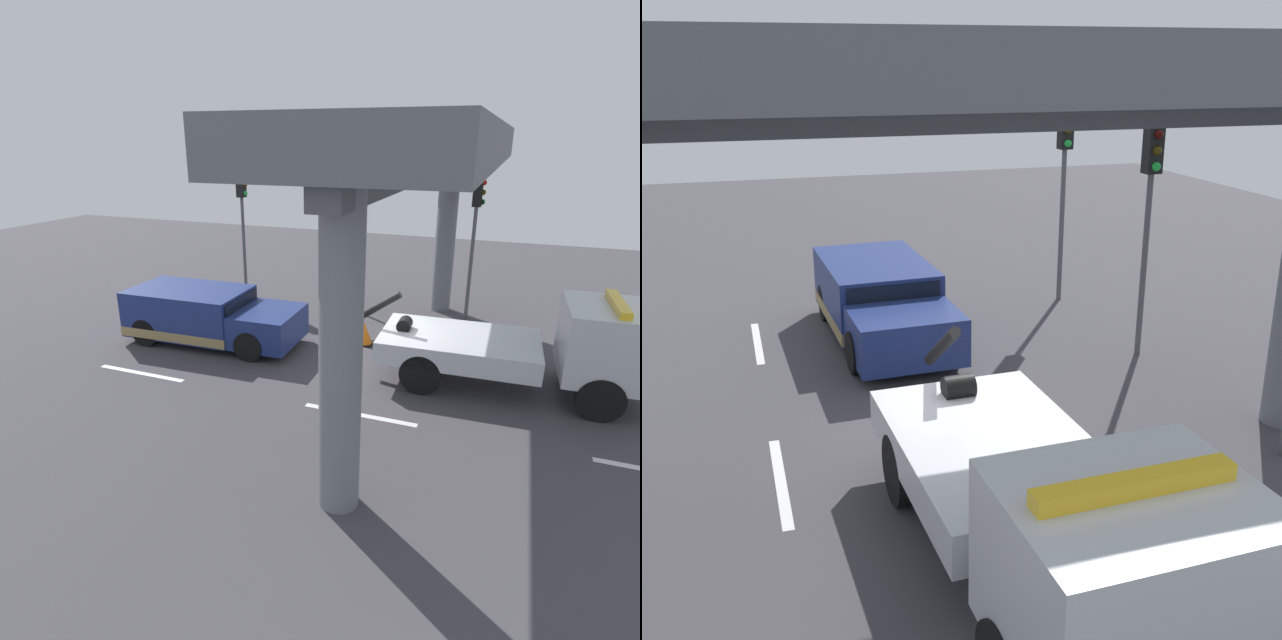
% 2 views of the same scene
% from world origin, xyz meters
% --- Properties ---
extents(ground_plane, '(60.00, 40.00, 0.10)m').
position_xyz_m(ground_plane, '(0.00, 0.00, -0.05)').
color(ground_plane, '#423F44').
extents(lane_stripe_west, '(2.60, 0.16, 0.01)m').
position_xyz_m(lane_stripe_west, '(-6.00, -2.68, 0.00)').
color(lane_stripe_west, silver).
rests_on(lane_stripe_west, ground).
extents(lane_stripe_mid, '(2.60, 0.16, 0.01)m').
position_xyz_m(lane_stripe_mid, '(0.00, -2.68, 0.00)').
color(lane_stripe_mid, silver).
rests_on(lane_stripe_mid, ground).
extents(tow_truck_white, '(7.29, 2.57, 2.46)m').
position_xyz_m(tow_truck_white, '(3.70, 0.03, 1.20)').
color(tow_truck_white, silver).
rests_on(tow_truck_white, ground).
extents(towed_van_green, '(5.26, 2.35, 1.58)m').
position_xyz_m(towed_van_green, '(-5.63, -0.00, 0.78)').
color(towed_van_green, navy).
rests_on(towed_van_green, ground).
extents(overpass_structure, '(3.60, 13.20, 6.17)m').
position_xyz_m(overpass_structure, '(0.51, 0.00, 5.39)').
color(overpass_structure, slate).
rests_on(overpass_structure, ground).
extents(traffic_light_near, '(0.39, 0.32, 4.66)m').
position_xyz_m(traffic_light_near, '(-6.98, 4.85, 3.38)').
color(traffic_light_near, '#515456').
rests_on(traffic_light_near, ground).
extents(traffic_light_far, '(0.39, 0.32, 4.63)m').
position_xyz_m(traffic_light_far, '(-2.98, 4.85, 3.36)').
color(traffic_light_far, '#515456').
rests_on(traffic_light_far, ground).
extents(traffic_cone_orange, '(0.56, 0.56, 0.66)m').
position_xyz_m(traffic_cone_orange, '(-1.11, 1.43, 0.31)').
color(traffic_cone_orange, orange).
rests_on(traffic_cone_orange, ground).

